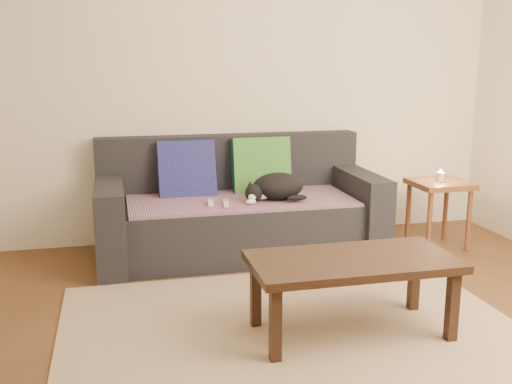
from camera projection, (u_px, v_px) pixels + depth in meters
ground at (300, 342)px, 3.14m from camera, size 4.50×4.50×0.00m
back_wall at (227, 79)px, 4.76m from camera, size 4.50×0.04×2.60m
sofa at (238, 213)px, 4.57m from camera, size 2.10×0.94×0.87m
throw_blanket at (241, 200)px, 4.46m from camera, size 1.66×0.74×0.02m
cushion_navy at (187, 170)px, 4.58m from camera, size 0.43×0.23×0.45m
cushion_green at (261, 167)px, 4.71m from camera, size 0.46×0.19×0.47m
cat at (276, 187)px, 4.41m from camera, size 0.51×0.40×0.20m
wii_remote_a at (226, 203)px, 4.25m from camera, size 0.06×0.15×0.03m
wii_remote_b at (211, 202)px, 4.28m from camera, size 0.05×0.15×0.03m
side_table at (439, 193)px, 4.69m from camera, size 0.42×0.42×0.53m
candle at (440, 177)px, 4.66m from camera, size 0.06×0.06×0.09m
rug at (292, 329)px, 3.29m from camera, size 2.50×1.80×0.01m
coffee_table at (352, 268)px, 3.16m from camera, size 1.09×0.54×0.43m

